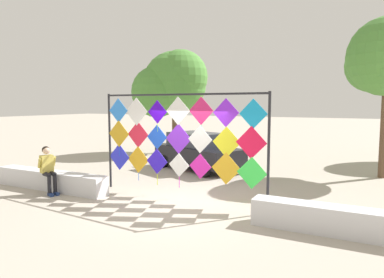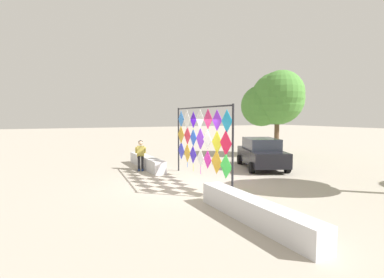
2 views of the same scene
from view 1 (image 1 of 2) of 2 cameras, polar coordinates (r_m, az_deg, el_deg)
ground at (r=9.64m, az=-2.73°, el=-10.60°), size 120.00×120.00×0.00m
plaza_ledge_left at (r=12.14m, az=-21.70°, el=-6.15°), size 4.27×0.54×0.59m
plaza_ledge_right at (r=8.12m, az=24.82°, el=-12.16°), size 4.27×0.54×0.59m
kite_display_rack at (r=10.02m, az=-2.34°, el=0.72°), size 5.36×0.51×3.00m
seated_vendor at (r=11.47m, az=-22.03°, el=-4.08°), size 0.67×0.55×1.43m
parked_car at (r=14.57m, az=0.94°, el=-1.92°), size 4.21×3.03×1.50m
tree_far_right at (r=19.40m, az=-3.31°, el=8.87°), size 3.87×3.84×5.54m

